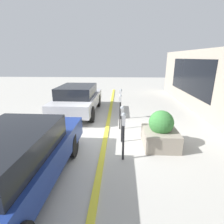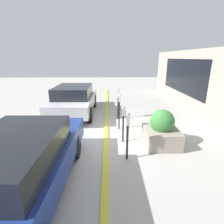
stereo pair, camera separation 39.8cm
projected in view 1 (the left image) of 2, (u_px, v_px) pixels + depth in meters
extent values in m
plane|color=#ADAAA3|center=(108.00, 134.00, 6.68)|extent=(40.00, 40.00, 0.00)
cube|color=gold|center=(106.00, 134.00, 6.68)|extent=(19.00, 0.16, 0.04)
cube|color=black|center=(189.00, 76.00, 10.05)|extent=(5.70, 0.02, 1.92)
cylinder|color=black|center=(123.00, 143.00, 4.87)|extent=(0.06, 0.06, 1.06)
cube|color=#B7B7BC|center=(124.00, 120.00, 4.67)|extent=(0.15, 0.09, 0.29)
sphere|color=gray|center=(124.00, 115.00, 4.62)|extent=(0.13, 0.13, 0.13)
cylinder|color=black|center=(122.00, 129.00, 5.93)|extent=(0.05, 0.05, 0.97)
cube|color=#B7B7BC|center=(122.00, 112.00, 5.75)|extent=(0.17, 0.09, 0.26)
sphere|color=gray|center=(122.00, 108.00, 5.71)|extent=(0.14, 0.14, 0.14)
cylinder|color=black|center=(120.00, 116.00, 7.00)|extent=(0.05, 0.05, 1.14)
cube|color=#B7B7BC|center=(120.00, 99.00, 6.79)|extent=(0.14, 0.09, 0.24)
sphere|color=gray|center=(120.00, 96.00, 6.76)|extent=(0.12, 0.12, 0.12)
cylinder|color=black|center=(120.00, 108.00, 8.17)|extent=(0.07, 0.07, 1.07)
cube|color=#B7B7BC|center=(121.00, 94.00, 7.96)|extent=(0.17, 0.09, 0.31)
sphere|color=gray|center=(121.00, 90.00, 7.91)|extent=(0.14, 0.14, 0.14)
cube|color=gray|center=(160.00, 138.00, 5.71)|extent=(1.22, 1.08, 0.56)
sphere|color=#387A38|center=(161.00, 123.00, 5.55)|extent=(0.79, 0.79, 0.79)
cube|color=navy|center=(15.00, 166.00, 3.67)|extent=(4.74, 1.88, 0.57)
cube|color=black|center=(5.00, 147.00, 3.32)|extent=(2.48, 1.62, 0.53)
cylinder|color=black|center=(72.00, 145.00, 5.11)|extent=(0.69, 0.21, 0.69)
cylinder|color=black|center=(18.00, 144.00, 5.17)|extent=(0.69, 0.21, 0.69)
cube|color=#B7B7BC|center=(78.00, 101.00, 9.06)|extent=(4.30, 1.96, 0.57)
cube|color=black|center=(77.00, 91.00, 8.73)|extent=(2.25, 1.70, 0.53)
cylinder|color=black|center=(98.00, 100.00, 10.37)|extent=(0.72, 0.23, 0.72)
cylinder|color=black|center=(69.00, 100.00, 10.44)|extent=(0.72, 0.23, 0.72)
cylinder|color=black|center=(91.00, 114.00, 7.85)|extent=(0.72, 0.23, 0.72)
cylinder|color=black|center=(53.00, 114.00, 7.92)|extent=(0.72, 0.23, 0.72)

